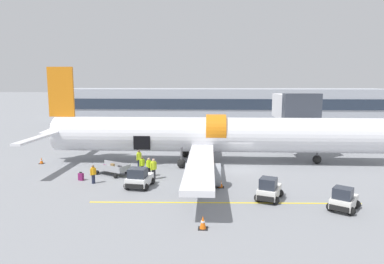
{
  "coord_description": "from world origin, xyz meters",
  "views": [
    {
      "loc": [
        -3.09,
        -32.8,
        8.45
      ],
      "look_at": [
        -4.85,
        0.9,
        3.51
      ],
      "focal_mm": 32.0,
      "sensor_mm": 36.0,
      "label": 1
    }
  ],
  "objects_px": {
    "ground_crew_helper": "(142,165)",
    "suitcase_on_tarmac_upright": "(81,177)",
    "baggage_cart_loading": "(113,169)",
    "ground_crew_loader_b": "(139,159)",
    "airplane": "(212,135)",
    "baggage_tug_rear": "(343,200)",
    "ground_crew_loader_a": "(154,168)",
    "ground_crew_supervisor": "(93,174)",
    "ground_crew_driver": "(149,167)",
    "baggage_tug_lead": "(139,179)",
    "baggage_tug_mid": "(269,190)"
  },
  "relations": [
    {
      "from": "baggage_tug_rear",
      "to": "ground_crew_driver",
      "type": "height_order",
      "value": "ground_crew_driver"
    },
    {
      "from": "baggage_cart_loading",
      "to": "suitcase_on_tarmac_upright",
      "type": "height_order",
      "value": "baggage_cart_loading"
    },
    {
      "from": "baggage_cart_loading",
      "to": "ground_crew_helper",
      "type": "relative_size",
      "value": 2.5
    },
    {
      "from": "airplane",
      "to": "suitcase_on_tarmac_upright",
      "type": "distance_m",
      "value": 13.71
    },
    {
      "from": "ground_crew_driver",
      "to": "ground_crew_helper",
      "type": "distance_m",
      "value": 1.14
    },
    {
      "from": "baggage_tug_rear",
      "to": "ground_crew_loader_a",
      "type": "bearing_deg",
      "value": 154.47
    },
    {
      "from": "airplane",
      "to": "ground_crew_supervisor",
      "type": "bearing_deg",
      "value": -140.84
    },
    {
      "from": "baggage_cart_loading",
      "to": "ground_crew_loader_a",
      "type": "xyz_separation_m",
      "value": [
        4.01,
        -1.28,
        0.45
      ]
    },
    {
      "from": "baggage_tug_mid",
      "to": "ground_crew_driver",
      "type": "xyz_separation_m",
      "value": [
        -9.76,
        5.65,
        0.2
      ]
    },
    {
      "from": "baggage_tug_rear",
      "to": "ground_crew_driver",
      "type": "bearing_deg",
      "value": 152.64
    },
    {
      "from": "baggage_cart_loading",
      "to": "ground_crew_supervisor",
      "type": "bearing_deg",
      "value": -106.92
    },
    {
      "from": "ground_crew_supervisor",
      "to": "ground_crew_helper",
      "type": "xyz_separation_m",
      "value": [
        3.51,
        3.2,
        0.03
      ]
    },
    {
      "from": "ground_crew_driver",
      "to": "ground_crew_supervisor",
      "type": "height_order",
      "value": "ground_crew_driver"
    },
    {
      "from": "ground_crew_driver",
      "to": "suitcase_on_tarmac_upright",
      "type": "height_order",
      "value": "ground_crew_driver"
    },
    {
      "from": "baggage_tug_rear",
      "to": "ground_crew_supervisor",
      "type": "distance_m",
      "value": 19.33
    },
    {
      "from": "baggage_tug_mid",
      "to": "ground_crew_loader_b",
      "type": "xyz_separation_m",
      "value": [
        -11.24,
        8.51,
        0.26
      ]
    },
    {
      "from": "airplane",
      "to": "ground_crew_supervisor",
      "type": "height_order",
      "value": "airplane"
    },
    {
      "from": "ground_crew_helper",
      "to": "suitcase_on_tarmac_upright",
      "type": "xyz_separation_m",
      "value": [
        -4.9,
        -2.36,
        -0.54
      ]
    },
    {
      "from": "baggage_tug_mid",
      "to": "suitcase_on_tarmac_upright",
      "type": "height_order",
      "value": "baggage_tug_mid"
    },
    {
      "from": "suitcase_on_tarmac_upright",
      "to": "ground_crew_driver",
      "type": "bearing_deg",
      "value": 15.0
    },
    {
      "from": "baggage_cart_loading",
      "to": "suitcase_on_tarmac_upright",
      "type": "xyz_separation_m",
      "value": [
        -2.24,
        -1.95,
        -0.19
      ]
    },
    {
      "from": "baggage_tug_rear",
      "to": "ground_crew_helper",
      "type": "bearing_deg",
      "value": 151.35
    },
    {
      "from": "baggage_tug_rear",
      "to": "ground_crew_loader_a",
      "type": "relative_size",
      "value": 1.47
    },
    {
      "from": "ground_crew_driver",
      "to": "ground_crew_helper",
      "type": "relative_size",
      "value": 1.05
    },
    {
      "from": "ground_crew_driver",
      "to": "suitcase_on_tarmac_upright",
      "type": "bearing_deg",
      "value": -165.0
    },
    {
      "from": "ground_crew_loader_a",
      "to": "ground_crew_driver",
      "type": "xyz_separation_m",
      "value": [
        -0.58,
        0.85,
        -0.07
      ]
    },
    {
      "from": "baggage_tug_mid",
      "to": "ground_crew_helper",
      "type": "bearing_deg",
      "value": 148.39
    },
    {
      "from": "ground_crew_supervisor",
      "to": "suitcase_on_tarmac_upright",
      "type": "relative_size",
      "value": 2.11
    },
    {
      "from": "ground_crew_loader_b",
      "to": "baggage_tug_lead",
      "type": "bearing_deg",
      "value": -78.31
    },
    {
      "from": "baggage_tug_mid",
      "to": "ground_crew_supervisor",
      "type": "relative_size",
      "value": 1.86
    },
    {
      "from": "ground_crew_helper",
      "to": "ground_crew_loader_a",
      "type": "bearing_deg",
      "value": -51.32
    },
    {
      "from": "airplane",
      "to": "baggage_tug_lead",
      "type": "height_order",
      "value": "airplane"
    },
    {
      "from": "baggage_tug_lead",
      "to": "baggage_cart_loading",
      "type": "bearing_deg",
      "value": 131.54
    },
    {
      "from": "baggage_tug_lead",
      "to": "baggage_cart_loading",
      "type": "height_order",
      "value": "baggage_tug_lead"
    },
    {
      "from": "baggage_tug_mid",
      "to": "ground_crew_helper",
      "type": "height_order",
      "value": "baggage_tug_mid"
    },
    {
      "from": "ground_crew_loader_a",
      "to": "ground_crew_helper",
      "type": "xyz_separation_m",
      "value": [
        -1.35,
        1.69,
        -0.11
      ]
    },
    {
      "from": "airplane",
      "to": "ground_crew_loader_a",
      "type": "height_order",
      "value": "airplane"
    },
    {
      "from": "ground_crew_supervisor",
      "to": "ground_crew_driver",
      "type": "bearing_deg",
      "value": 28.81
    },
    {
      "from": "airplane",
      "to": "baggage_tug_lead",
      "type": "relative_size",
      "value": 13.42
    },
    {
      "from": "ground_crew_loader_a",
      "to": "ground_crew_supervisor",
      "type": "xyz_separation_m",
      "value": [
        -4.86,
        -1.51,
        -0.14
      ]
    },
    {
      "from": "baggage_tug_rear",
      "to": "suitcase_on_tarmac_upright",
      "type": "relative_size",
      "value": 3.6
    },
    {
      "from": "ground_crew_loader_b",
      "to": "ground_crew_supervisor",
      "type": "xyz_separation_m",
      "value": [
        -2.81,
        -5.22,
        -0.14
      ]
    },
    {
      "from": "ground_crew_loader_b",
      "to": "airplane",
      "type": "bearing_deg",
      "value": 21.99
    },
    {
      "from": "baggage_tug_lead",
      "to": "ground_crew_loader_b",
      "type": "distance_m",
      "value": 6.2
    },
    {
      "from": "suitcase_on_tarmac_upright",
      "to": "airplane",
      "type": "bearing_deg",
      "value": 32.65
    },
    {
      "from": "baggage_tug_lead",
      "to": "ground_crew_loader_a",
      "type": "relative_size",
      "value": 1.53
    },
    {
      "from": "baggage_cart_loading",
      "to": "ground_crew_loader_a",
      "type": "relative_size",
      "value": 2.22
    },
    {
      "from": "airplane",
      "to": "baggage_tug_rear",
      "type": "xyz_separation_m",
      "value": [
        8.71,
        -13.18,
        -2.25
      ]
    },
    {
      "from": "ground_crew_driver",
      "to": "suitcase_on_tarmac_upright",
      "type": "distance_m",
      "value": 5.9
    },
    {
      "from": "ground_crew_driver",
      "to": "ground_crew_supervisor",
      "type": "relative_size",
      "value": 1.08
    }
  ]
}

